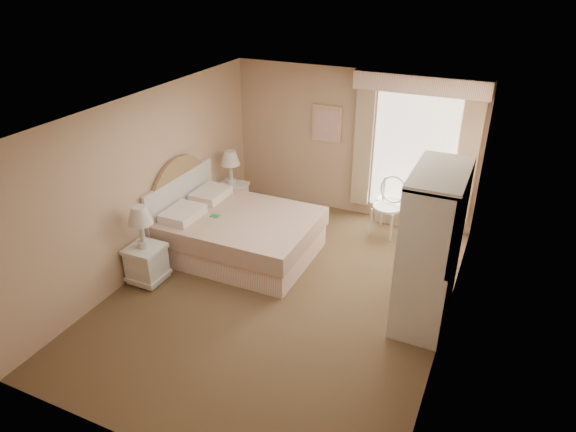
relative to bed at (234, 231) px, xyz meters
The scene contains 9 objects.
room 1.57m from the bed, 30.19° to the right, with size 4.21×5.51×2.51m.
window 3.11m from the bed, 42.77° to the left, with size 2.05×0.22×2.51m.
framed_art 2.47m from the bed, 72.10° to the left, with size 0.52×0.04×0.62m.
bed is the anchor object (origin of this frame).
nightstand_near 1.39m from the bed, 121.49° to the right, with size 0.47×0.47×1.14m.
nightstand_far 1.39m from the bed, 121.49° to the left, with size 0.47×0.47×1.13m.
round_table 2.76m from the bed, 11.98° to the left, with size 0.71×0.71×0.75m.
cafe_chair 2.53m from the bed, 38.90° to the left, with size 0.56×0.56×0.97m.
armoire 2.99m from the bed, ahead, with size 0.60×1.19×1.99m.
Camera 1 is at (2.43, -5.19, 4.11)m, focal length 32.00 mm.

